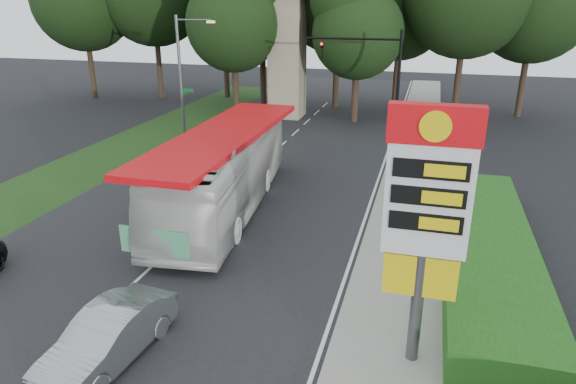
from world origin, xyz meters
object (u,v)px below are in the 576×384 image
(streetlight_signs, at_px, (183,71))
(transit_bus, at_px, (224,171))
(gas_station_pylon, at_px, (427,206))
(traffic_signal_mast, at_px, (378,71))
(sedan_silver, at_px, (108,337))
(monument, at_px, (287,52))

(streetlight_signs, height_order, transit_bus, streetlight_signs)
(gas_station_pylon, bearing_deg, traffic_signal_mast, 99.09)
(transit_bus, height_order, sedan_silver, transit_bus)
(transit_bus, bearing_deg, traffic_signal_mast, 62.76)
(gas_station_pylon, distance_m, transit_bus, 12.47)
(traffic_signal_mast, height_order, sedan_silver, traffic_signal_mast)
(gas_station_pylon, xyz_separation_m, sedan_silver, (-7.70, -2.09, -3.73))
(gas_station_pylon, relative_size, sedan_silver, 1.57)
(traffic_signal_mast, relative_size, transit_bus, 0.56)
(gas_station_pylon, xyz_separation_m, monument, (-11.20, 28.01, 0.66))
(traffic_signal_mast, relative_size, sedan_silver, 1.65)
(gas_station_pylon, height_order, transit_bus, gas_station_pylon)
(monument, xyz_separation_m, transit_bus, (2.50, -19.47, -3.31))
(transit_bus, distance_m, sedan_silver, 10.72)
(gas_station_pylon, bearing_deg, sedan_silver, -164.83)
(monument, distance_m, sedan_silver, 30.61)
(streetlight_signs, height_order, monument, monument)
(streetlight_signs, relative_size, transit_bus, 0.62)
(traffic_signal_mast, distance_m, streetlight_signs, 12.83)
(traffic_signal_mast, xyz_separation_m, sedan_silver, (-4.18, -24.09, -3.95))
(gas_station_pylon, relative_size, streetlight_signs, 0.86)
(gas_station_pylon, height_order, traffic_signal_mast, traffic_signal_mast)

